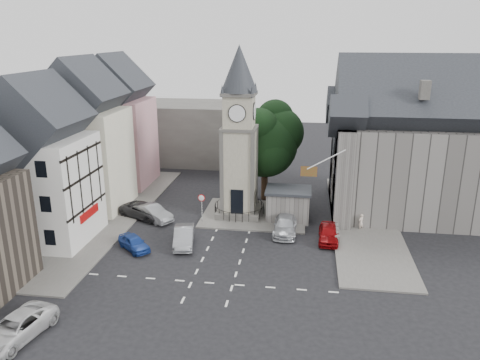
% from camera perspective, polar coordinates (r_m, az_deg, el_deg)
% --- Properties ---
extents(ground, '(120.00, 120.00, 0.00)m').
position_cam_1_polar(ground, '(39.24, -1.80, -8.50)').
color(ground, black).
rests_on(ground, ground).
extents(pavement_west, '(6.00, 30.00, 0.14)m').
position_cam_1_polar(pavement_west, '(47.99, -15.42, -4.08)').
color(pavement_west, '#595651').
rests_on(pavement_west, ground).
extents(pavement_east, '(6.00, 26.00, 0.14)m').
position_cam_1_polar(pavement_east, '(46.37, 14.81, -4.80)').
color(pavement_east, '#595651').
rests_on(pavement_east, ground).
extents(central_island, '(10.00, 8.00, 0.16)m').
position_cam_1_polar(central_island, '(46.26, 1.76, -4.24)').
color(central_island, '#595651').
rests_on(central_island, ground).
extents(road_markings, '(20.00, 8.00, 0.01)m').
position_cam_1_polar(road_markings, '(34.46, -3.42, -12.43)').
color(road_markings, silver).
rests_on(road_markings, ground).
extents(clock_tower, '(4.86, 4.86, 16.25)m').
position_cam_1_polar(clock_tower, '(44.12, -0.09, 5.61)').
color(clock_tower, '#4C4944').
rests_on(clock_tower, ground).
extents(stone_shelter, '(4.30, 3.30, 3.08)m').
position_cam_1_polar(stone_shelter, '(45.04, 5.88, -2.94)').
color(stone_shelter, '#5C5854').
rests_on(stone_shelter, ground).
extents(town_tree, '(7.20, 7.20, 10.80)m').
position_cam_1_polar(town_tree, '(48.99, 3.09, 5.41)').
color(town_tree, black).
rests_on(town_tree, ground).
extents(warning_sign_post, '(0.70, 0.19, 2.85)m').
position_cam_1_polar(warning_sign_post, '(43.95, -4.71, -2.76)').
color(warning_sign_post, black).
rests_on(warning_sign_post, ground).
extents(terrace_pink, '(8.10, 7.60, 12.80)m').
position_cam_1_polar(terrace_pink, '(56.21, -14.77, 6.01)').
color(terrace_pink, pink).
rests_on(terrace_pink, ground).
extents(terrace_cream, '(8.10, 7.60, 12.80)m').
position_cam_1_polar(terrace_cream, '(49.11, -18.33, 4.11)').
color(terrace_cream, beige).
rests_on(terrace_cream, ground).
extents(terrace_tudor, '(8.10, 7.60, 12.00)m').
position_cam_1_polar(terrace_tudor, '(42.44, -22.97, 1.04)').
color(terrace_tudor, silver).
rests_on(terrace_tudor, ground).
extents(backdrop_west, '(20.00, 10.00, 8.00)m').
position_cam_1_polar(backdrop_west, '(66.65, -7.86, 5.87)').
color(backdrop_west, '#4C4944').
rests_on(backdrop_west, ground).
extents(east_building, '(14.40, 11.40, 12.60)m').
position_cam_1_polar(east_building, '(47.92, 19.28, 3.31)').
color(east_building, '#5C5854').
rests_on(east_building, ground).
extents(east_boundary_wall, '(0.40, 16.00, 0.90)m').
position_cam_1_polar(east_boundary_wall, '(47.83, 11.26, -3.36)').
color(east_boundary_wall, '#5C5854').
rests_on(east_boundary_wall, ground).
extents(flagpole, '(3.68, 0.10, 2.74)m').
position_cam_1_polar(flagpole, '(40.08, 10.47, 2.46)').
color(flagpole, white).
rests_on(flagpole, ground).
extents(car_west_blue, '(3.65, 3.51, 1.23)m').
position_cam_1_polar(car_west_blue, '(39.99, -12.80, -7.45)').
color(car_west_blue, navy).
rests_on(car_west_blue, ground).
extents(car_west_silver, '(4.67, 3.75, 1.49)m').
position_cam_1_polar(car_west_silver, '(45.64, -10.61, -3.95)').
color(car_west_silver, gray).
rests_on(car_west_silver, ground).
extents(car_west_grey, '(5.72, 4.29, 1.44)m').
position_cam_1_polar(car_west_grey, '(46.42, -11.53, -3.67)').
color(car_west_grey, '#2E2E31').
rests_on(car_west_grey, ground).
extents(car_island_silver, '(2.47, 4.76, 1.49)m').
position_cam_1_polar(car_island_silver, '(40.11, -6.87, -6.84)').
color(car_island_silver, gray).
rests_on(car_island_silver, ground).
extents(car_island_east, '(2.03, 4.98, 1.44)m').
position_cam_1_polar(car_island_east, '(42.31, 5.52, -5.51)').
color(car_island_east, '#A9ACB1').
rests_on(car_island_east, ground).
extents(car_east_red, '(1.79, 4.22, 1.42)m').
position_cam_1_polar(car_east_red, '(41.21, 10.73, -6.40)').
color(car_east_red, maroon).
rests_on(car_east_red, ground).
extents(van_sw_white, '(3.38, 5.52, 1.43)m').
position_cam_1_polar(van_sw_white, '(31.47, -25.66, -15.96)').
color(van_sw_white, silver).
rests_on(van_sw_white, ground).
extents(pedestrian, '(0.67, 0.67, 1.57)m').
position_cam_1_polar(pedestrian, '(44.00, 14.53, -5.00)').
color(pedestrian, beige).
rests_on(pedestrian, ground).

